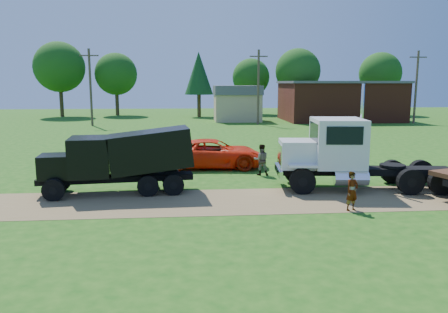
{
  "coord_description": "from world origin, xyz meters",
  "views": [
    {
      "loc": [
        -2.61,
        -18.18,
        5.05
      ],
      "look_at": [
        -0.92,
        2.16,
        1.6
      ],
      "focal_mm": 35.0,
      "sensor_mm": 36.0,
      "label": 1
    }
  ],
  "objects": [
    {
      "name": "spectator_a",
      "position": [
        3.86,
        -1.8,
        0.79
      ],
      "size": [
        0.68,
        0.59,
        1.59
      ],
      "primitive_type": "imported",
      "rotation": [
        0.0,
        0.0,
        0.43
      ],
      "color": "#999999",
      "rests_on": "ground"
    },
    {
      "name": "dirt_track",
      "position": [
        0.0,
        0.0,
        0.01
      ],
      "size": [
        120.0,
        4.2,
        0.01
      ],
      "primitive_type": "cube",
      "color": "brown",
      "rests_on": "ground"
    },
    {
      "name": "black_dump_truck",
      "position": [
        -5.62,
        1.91,
        1.67
      ],
      "size": [
        7.12,
        2.81,
        3.03
      ],
      "rotation": [
        0.0,
        0.0,
        0.11
      ],
      "color": "black",
      "rests_on": "ground"
    },
    {
      "name": "white_semi_tractor",
      "position": [
        4.59,
        1.91,
        1.71
      ],
      "size": [
        8.46,
        3.58,
        5.02
      ],
      "rotation": [
        0.0,
        0.0,
        -0.11
      ],
      "color": "black",
      "rests_on": "ground"
    },
    {
      "name": "brick_building",
      "position": [
        18.0,
        40.0,
        2.66
      ],
      "size": [
        15.4,
        10.4,
        5.3
      ],
      "color": "maroon",
      "rests_on": "ground"
    },
    {
      "name": "utility_poles",
      "position": [
        6.0,
        35.0,
        4.71
      ],
      "size": [
        42.2,
        0.28,
        9.0
      ],
      "color": "brown",
      "rests_on": "ground"
    },
    {
      "name": "ground",
      "position": [
        0.0,
        0.0,
        0.0
      ],
      "size": [
        140.0,
        140.0,
        0.0
      ],
      "primitive_type": "plane",
      "color": "#185011",
      "rests_on": "ground"
    },
    {
      "name": "tan_shed",
      "position": [
        4.0,
        40.0,
        2.42
      ],
      "size": [
        6.2,
        5.4,
        4.7
      ],
      "color": "tan",
      "rests_on": "ground"
    },
    {
      "name": "orange_pickup",
      "position": [
        -1.06,
        7.7,
        0.85
      ],
      "size": [
        6.32,
        3.24,
        1.71
      ],
      "primitive_type": "imported",
      "rotation": [
        0.0,
        0.0,
        1.5
      ],
      "color": "red",
      "rests_on": "ground"
    },
    {
      "name": "spectator_b",
      "position": [
        1.4,
        5.29,
        0.86
      ],
      "size": [
        0.87,
        0.7,
        1.71
      ],
      "primitive_type": "imported",
      "rotation": [
        0.0,
        0.0,
        3.08
      ],
      "color": "#999999",
      "rests_on": "ground"
    },
    {
      "name": "tree_row",
      "position": [
        1.14,
        50.69,
        6.71
      ],
      "size": [
        56.96,
        10.47,
        11.16
      ],
      "color": "#372A16",
      "rests_on": "ground"
    }
  ]
}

